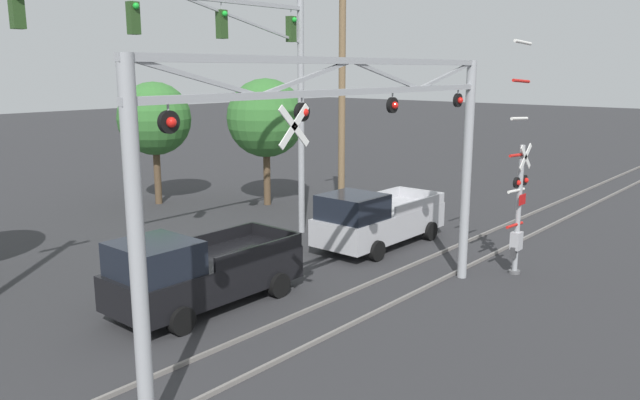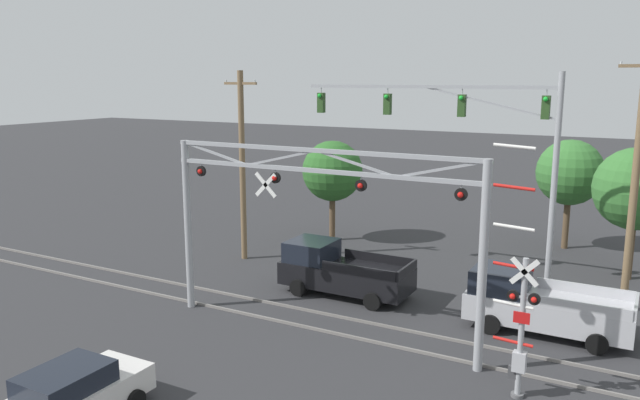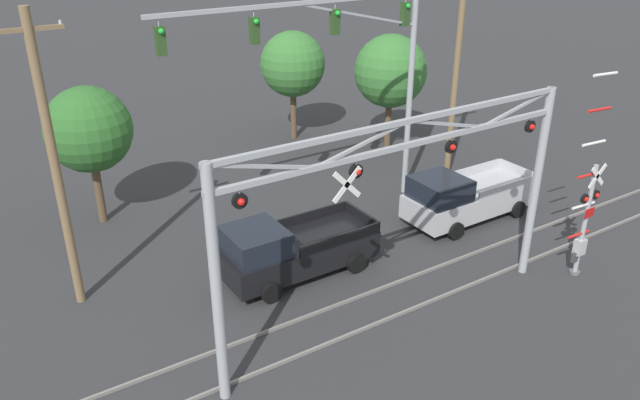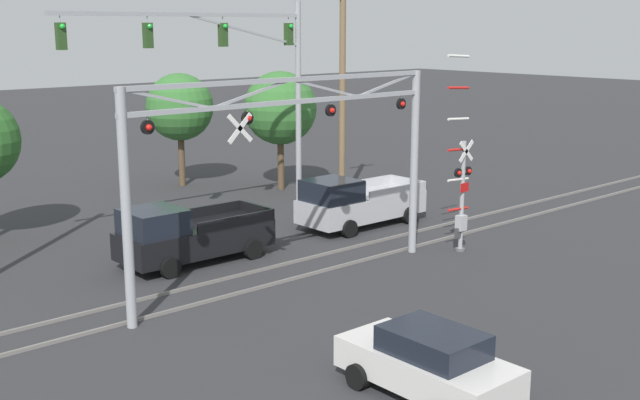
{
  "view_description": "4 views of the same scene",
  "coord_description": "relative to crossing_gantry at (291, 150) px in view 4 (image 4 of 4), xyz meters",
  "views": [
    {
      "loc": [
        -11.0,
        7.47,
        6.22
      ],
      "look_at": [
        2.48,
        19.05,
        2.49
      ],
      "focal_mm": 35.0,
      "sensor_mm": 36.0,
      "label": 1
    },
    {
      "loc": [
        9.88,
        -1.73,
        8.72
      ],
      "look_at": [
        -1.39,
        18.76,
        4.15
      ],
      "focal_mm": 35.0,
      "sensor_mm": 36.0,
      "label": 2
    },
    {
      "loc": [
        -10.19,
        4.31,
        11.44
      ],
      "look_at": [
        -0.73,
        19.08,
        3.11
      ],
      "focal_mm": 35.0,
      "sensor_mm": 36.0,
      "label": 3
    },
    {
      "loc": [
        -15.26,
        -2.73,
        7.99
      ],
      "look_at": [
        1.98,
        16.94,
        2.28
      ],
      "focal_mm": 45.0,
      "sensor_mm": 36.0,
      "label": 4
    }
  ],
  "objects": [
    {
      "name": "utility_pole_right",
      "position": [
        9.16,
        7.59,
        0.76
      ],
      "size": [
        1.8,
        0.28,
        9.76
      ],
      "color": "brown",
      "rests_on": "ground_plane"
    },
    {
      "name": "sedan_waiting",
      "position": [
        -2.7,
        -8.02,
        -3.48
      ],
      "size": [
        2.06,
        4.11,
        1.57
      ],
      "color": "silver",
      "rests_on": "ground_plane"
    },
    {
      "name": "crossing_gantry",
      "position": [
        0.0,
        0.0,
        0.0
      ],
      "size": [
        11.47,
        0.3,
        6.47
      ],
      "color": "#9EA0A5",
      "rests_on": "ground_plane"
    },
    {
      "name": "rail_track_near",
      "position": [
        0.01,
        0.28,
        -4.22
      ],
      "size": [
        80.0,
        0.08,
        0.1
      ],
      "primitive_type": "cube",
      "color": "gray",
      "rests_on": "ground_plane"
    },
    {
      "name": "crossing_signal_mast",
      "position": [
        6.93,
        -1.07,
        -2.02
      ],
      "size": [
        1.46,
        0.35,
        7.05
      ],
      "color": "#9EA0A5",
      "rests_on": "ground_plane"
    },
    {
      "name": "pickup_truck_following",
      "position": [
        6.65,
        4.01,
        -3.29
      ],
      "size": [
        5.49,
        2.35,
        2.09
      ],
      "color": "#B7B7BC",
      "rests_on": "ground_plane"
    },
    {
      "name": "traffic_signal_span",
      "position": [
        3.73,
        7.34,
        2.0
      ],
      "size": [
        10.86,
        0.39,
        8.99
      ],
      "color": "#9EA0A5",
      "rests_on": "ground_plane"
    },
    {
      "name": "pickup_truck_lead",
      "position": [
        -1.21,
        4.11,
        -3.29
      ],
      "size": [
        5.34,
        2.35,
        2.09
      ],
      "color": "black",
      "rests_on": "ground_plane"
    },
    {
      "name": "background_tree_beyond_span",
      "position": [
        9.1,
        11.97,
        -0.24
      ],
      "size": [
        3.58,
        3.58,
        5.84
      ],
      "color": "brown",
      "rests_on": "ground_plane"
    },
    {
      "name": "background_tree_far_right_verge",
      "position": [
        5.92,
        16.04,
        -0.29
      ],
      "size": [
        3.37,
        3.37,
        5.69
      ],
      "color": "brown",
      "rests_on": "ground_plane"
    },
    {
      "name": "rail_track_far",
      "position": [
        0.01,
        1.72,
        -4.22
      ],
      "size": [
        80.0,
        0.08,
        0.1
      ],
      "primitive_type": "cube",
      "color": "gray",
      "rests_on": "ground_plane"
    }
  ]
}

